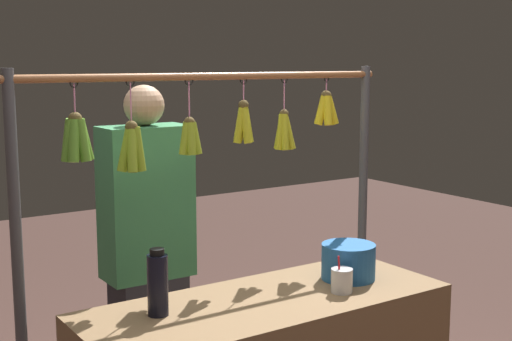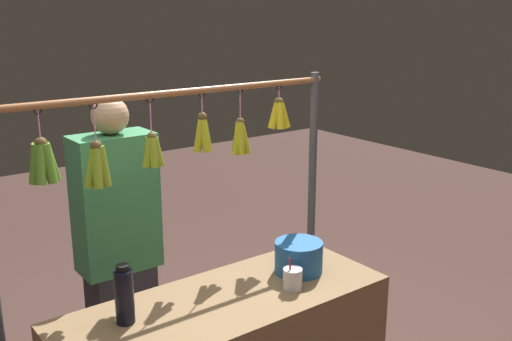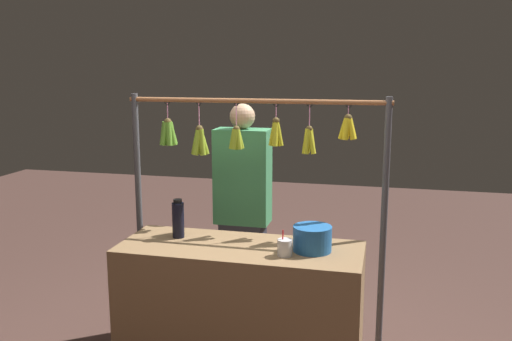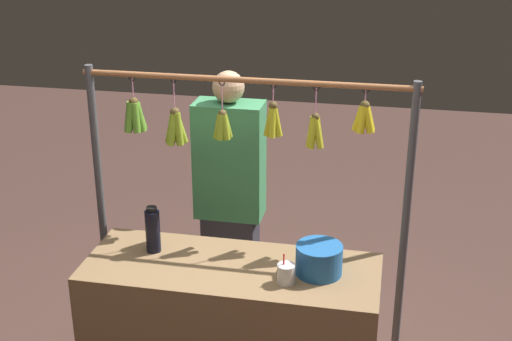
# 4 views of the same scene
# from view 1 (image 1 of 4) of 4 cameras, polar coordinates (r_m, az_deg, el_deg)

# --- Properties ---
(display_rack) EXTENTS (1.79, 0.12, 1.80)m
(display_rack) POSITION_cam_1_polar(r_m,az_deg,el_deg) (3.08, -3.84, -1.20)
(display_rack) COLOR #4C4C51
(display_rack) RESTS_ON ground
(water_bottle) EXTENTS (0.08, 0.08, 0.26)m
(water_bottle) POSITION_cam_1_polar(r_m,az_deg,el_deg) (2.70, -7.92, -9.01)
(water_bottle) COLOR black
(water_bottle) RESTS_ON market_counter
(blue_bucket) EXTENTS (0.24, 0.24, 0.16)m
(blue_bucket) POSITION_cam_1_polar(r_m,az_deg,el_deg) (3.14, 7.45, -7.28)
(blue_bucket) COLOR #2363AB
(blue_bucket) RESTS_ON market_counter
(drink_cup) EXTENTS (0.09, 0.09, 0.16)m
(drink_cup) POSITION_cam_1_polar(r_m,az_deg,el_deg) (2.97, 6.92, -8.79)
(drink_cup) COLOR silver
(drink_cup) RESTS_ON market_counter
(vendor_person) EXTENTS (0.41, 0.22, 1.71)m
(vendor_person) POSITION_cam_1_polar(r_m,az_deg,el_deg) (3.41, -8.70, -7.88)
(vendor_person) COLOR #2D2D38
(vendor_person) RESTS_ON ground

